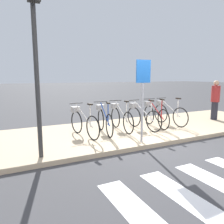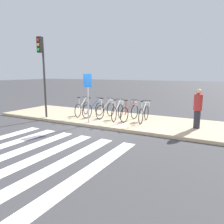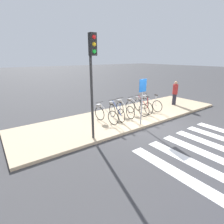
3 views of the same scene
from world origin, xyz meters
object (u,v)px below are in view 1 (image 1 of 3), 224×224
(parked_bicycle_0, at_px, (83,121))
(parked_bicycle_5, at_px, (168,112))
(pedestrian, at_px, (215,99))
(parked_bicycle_4, at_px, (155,114))
(parked_bicycle_3, at_px, (142,116))
(traffic_light, at_px, (35,24))
(parked_bicycle_2, at_px, (120,117))
(sign_post, at_px, (143,87))
(parked_bicycle_1, at_px, (104,119))

(parked_bicycle_0, relative_size, parked_bicycle_5, 0.99)
(parked_bicycle_0, distance_m, pedestrian, 5.81)
(parked_bicycle_0, bearing_deg, parked_bicycle_5, 2.12)
(parked_bicycle_4, bearing_deg, parked_bicycle_3, -170.73)
(parked_bicycle_4, height_order, traffic_light, traffic_light)
(parked_bicycle_4, relative_size, traffic_light, 0.42)
(parked_bicycle_2, height_order, sign_post, sign_post)
(parked_bicycle_5, bearing_deg, sign_post, -146.39)
(parked_bicycle_1, relative_size, sign_post, 0.76)
(parked_bicycle_2, height_order, parked_bicycle_3, same)
(parked_bicycle_3, xyz_separation_m, traffic_light, (-3.56, -1.35, 2.40))
(pedestrian, relative_size, traffic_light, 0.41)
(parked_bicycle_2, xyz_separation_m, parked_bicycle_5, (2.06, -0.02, 0.00))
(parked_bicycle_4, distance_m, pedestrian, 3.06)
(parked_bicycle_1, height_order, sign_post, sign_post)
(parked_bicycle_2, xyz_separation_m, parked_bicycle_3, (0.74, -0.17, 0.00))
(parked_bicycle_5, height_order, traffic_light, traffic_light)
(parked_bicycle_2, bearing_deg, parked_bicycle_3, -13.02)
(parked_bicycle_3, xyz_separation_m, pedestrian, (3.67, 0.00, 0.40))
(parked_bicycle_0, relative_size, parked_bicycle_1, 1.00)
(parked_bicycle_4, xyz_separation_m, traffic_light, (-4.19, -1.45, 2.40))
(parked_bicycle_2, relative_size, parked_bicycle_4, 1.00)
(parked_bicycle_0, height_order, pedestrian, pedestrian)
(pedestrian, bearing_deg, parked_bicycle_4, 178.13)
(parked_bicycle_3, bearing_deg, sign_post, -123.69)
(parked_bicycle_3, distance_m, parked_bicycle_5, 1.32)
(parked_bicycle_2, relative_size, pedestrian, 1.04)
(parked_bicycle_0, bearing_deg, traffic_light, -136.26)
(parked_bicycle_2, bearing_deg, traffic_light, -151.63)
(parked_bicycle_2, bearing_deg, sign_post, -94.81)
(traffic_light, bearing_deg, parked_bicycle_1, 33.12)
(parked_bicycle_2, xyz_separation_m, sign_post, (-0.12, -1.47, 1.07))
(sign_post, bearing_deg, parked_bicycle_3, 56.31)
(parked_bicycle_4, xyz_separation_m, parked_bicycle_5, (0.68, 0.05, 0.00))
(parked_bicycle_0, height_order, parked_bicycle_3, same)
(parked_bicycle_2, relative_size, parked_bicycle_5, 1.00)
(parked_bicycle_2, distance_m, pedestrian, 4.43)
(parked_bicycle_4, relative_size, parked_bicycle_5, 1.00)
(pedestrian, bearing_deg, parked_bicycle_1, 179.34)
(pedestrian, bearing_deg, parked_bicycle_5, 176.48)
(parked_bicycle_5, height_order, sign_post, sign_post)
(parked_bicycle_5, xyz_separation_m, sign_post, (-2.18, -1.45, 1.07))
(pedestrian, bearing_deg, parked_bicycle_0, 179.83)
(parked_bicycle_1, relative_size, parked_bicycle_2, 0.99)
(parked_bicycle_2, bearing_deg, parked_bicycle_4, -2.86)
(parked_bicycle_1, relative_size, parked_bicycle_4, 1.00)
(parked_bicycle_0, height_order, parked_bicycle_1, same)
(parked_bicycle_2, distance_m, parked_bicycle_4, 1.38)
(parked_bicycle_2, bearing_deg, parked_bicycle_1, -170.48)
(traffic_light, bearing_deg, parked_bicycle_3, 20.74)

